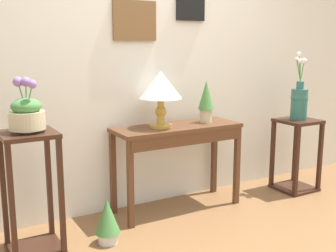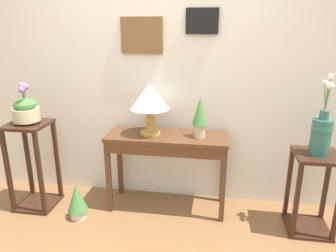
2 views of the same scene
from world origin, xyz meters
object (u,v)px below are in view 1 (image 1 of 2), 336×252
flower_vase_tall_right (299,99)px  planter_bowl_wide_left (27,113)px  table_lamp (161,87)px  potted_plant_floor (107,220)px  pedestal_stand_right (296,155)px  potted_plant_on_console (206,99)px  console_table (178,139)px  pedestal_stand_left (32,193)px

flower_vase_tall_right → planter_bowl_wide_left: bearing=-179.7°
table_lamp → potted_plant_floor: 1.16m
pedestal_stand_right → potted_plant_on_console: bearing=170.4°
potted_plant_floor → table_lamp: bearing=27.7°
potted_plant_on_console → pedestal_stand_right: bearing=-9.6°
table_lamp → potted_plant_on_console: table_lamp is taller
flower_vase_tall_right → pedestal_stand_right: bearing=-110.4°
potted_plant_floor → planter_bowl_wide_left: bearing=163.1°
planter_bowl_wide_left → potted_plant_floor: planter_bowl_wide_left is taller
potted_plant_on_console → potted_plant_floor: bearing=-163.3°
console_table → table_lamp: table_lamp is taller
table_lamp → pedestal_stand_right: 1.64m
planter_bowl_wide_left → pedestal_stand_right: 2.67m
planter_bowl_wide_left → pedestal_stand_right: size_ratio=0.51×
table_lamp → pedestal_stand_right: bearing=-6.8°
console_table → potted_plant_on_console: potted_plant_on_console is taller
table_lamp → pedestal_stand_left: (-1.13, -0.18, -0.67)m
console_table → table_lamp: (-0.16, 0.02, 0.45)m
potted_plant_on_console → flower_vase_tall_right: size_ratio=0.58×
pedestal_stand_right → potted_plant_floor: bearing=-175.6°
planter_bowl_wide_left → console_table: bearing=7.0°
console_table → potted_plant_on_console: (0.30, 0.02, 0.32)m
pedestal_stand_right → potted_plant_floor: (-2.09, -0.16, -0.18)m
pedestal_stand_left → flower_vase_tall_right: bearing=0.3°
potted_plant_on_console → potted_plant_floor: 1.39m
table_lamp → planter_bowl_wide_left: planter_bowl_wide_left is taller
table_lamp → pedestal_stand_left: size_ratio=0.55×
potted_plant_on_console → planter_bowl_wide_left: (-1.60, -0.18, 0.03)m
planter_bowl_wide_left → flower_vase_tall_right: 2.59m
table_lamp → console_table: bearing=-8.3°
console_table → potted_plant_floor: bearing=-158.7°
console_table → potted_plant_on_console: bearing=3.7°
pedestal_stand_left → potted_plant_on_console: bearing=6.4°
flower_vase_tall_right → pedestal_stand_left: bearing=-179.7°
potted_plant_on_console → pedestal_stand_left: (-1.60, -0.18, -0.53)m
flower_vase_tall_right → potted_plant_floor: (-2.09, -0.16, -0.74)m
console_table → planter_bowl_wide_left: 1.35m
potted_plant_on_console → planter_bowl_wide_left: planter_bowl_wide_left is taller
potted_plant_on_console → flower_vase_tall_right: flower_vase_tall_right is taller
table_lamp → potted_plant_floor: table_lamp is taller
console_table → table_lamp: bearing=171.7°
table_lamp → potted_plant_floor: size_ratio=1.38×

